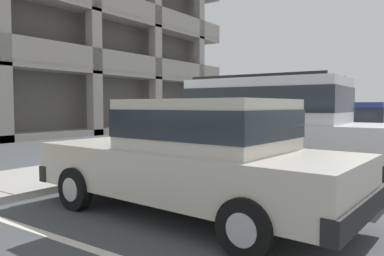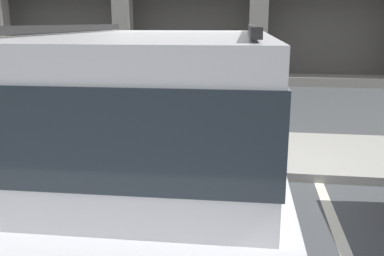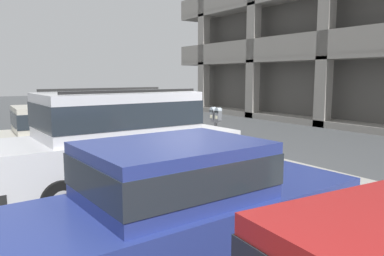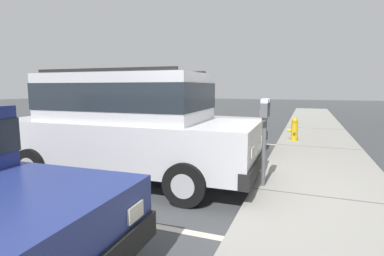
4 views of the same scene
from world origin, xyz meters
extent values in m
cube|color=#444749|center=(0.00, 0.00, -0.05)|extent=(80.00, 80.00, 0.10)
cube|color=#9E9B93|center=(0.00, 1.30, 0.06)|extent=(40.00, 2.20, 0.12)
cube|color=#606060|center=(0.00, 1.30, 0.12)|extent=(0.03, 2.16, 0.00)
cube|color=silver|center=(-1.52, -1.40, 0.00)|extent=(0.12, 4.80, 0.01)
cube|color=silver|center=(1.52, -1.40, 0.00)|extent=(0.12, 4.80, 0.01)
cube|color=silver|center=(-0.08, -2.11, 0.73)|extent=(1.95, 4.74, 0.80)
cube|color=silver|center=(-0.08, -2.16, 1.55)|extent=(1.69, 2.95, 0.84)
cube|color=#232B33|center=(-0.08, -2.16, 1.57)|extent=(1.71, 2.98, 0.46)
cube|color=black|center=(-0.13, 0.20, 0.45)|extent=(1.88, 0.20, 0.24)
cube|color=silver|center=(0.44, 0.27, 0.81)|extent=(0.24, 0.04, 0.14)
cube|color=silver|center=(-0.70, 0.24, 0.81)|extent=(0.24, 0.04, 0.14)
cylinder|color=black|center=(0.79, -0.63, 0.33)|extent=(0.22, 0.66, 0.66)
cylinder|color=#B2B2B7|center=(0.79, -0.63, 0.33)|extent=(0.23, 0.37, 0.36)
cylinder|color=black|center=(-1.01, -0.67, 0.33)|extent=(0.22, 0.66, 0.66)
cylinder|color=#B2B2B7|center=(-1.01, -0.67, 0.33)|extent=(0.23, 0.37, 0.36)
cube|color=black|center=(0.61, -2.14, 2.01)|extent=(0.11, 2.62, 0.05)
cube|color=black|center=(-0.77, -2.17, 2.01)|extent=(0.11, 2.62, 0.05)
cube|color=silver|center=(-2.32, -0.11, 0.66)|extent=(0.24, 0.04, 0.14)
cylinder|color=black|center=(-2.06, -0.98, 0.30)|extent=(0.19, 0.61, 0.60)
cylinder|color=#B2B2B7|center=(-2.06, -0.98, 0.30)|extent=(0.20, 0.34, 0.33)
cylinder|color=#595B60|center=(-0.20, 0.35, 0.66)|extent=(0.07, 0.07, 1.08)
cube|color=#595B60|center=(-0.20, 0.35, 1.23)|extent=(0.28, 0.06, 0.06)
cube|color=#515459|center=(-0.30, 0.35, 1.37)|extent=(0.15, 0.11, 0.22)
cylinder|color=#8C99A3|center=(-0.30, 0.35, 1.48)|extent=(0.15, 0.11, 0.15)
cube|color=#B7B293|center=(-0.30, 0.29, 1.33)|extent=(0.08, 0.01, 0.08)
cube|color=#515459|center=(-0.10, 0.35, 1.37)|extent=(0.15, 0.11, 0.22)
cylinder|color=#8C99A3|center=(-0.10, 0.35, 1.48)|extent=(0.15, 0.11, 0.15)
cube|color=#B7B293|center=(-0.10, 0.29, 1.33)|extent=(0.08, 0.01, 0.08)
cube|color=gray|center=(0.70, 13.96, 0.15)|extent=(32.00, 10.00, 0.30)
camera|label=1|loc=(-7.02, -5.19, 1.46)|focal=35.00mm
camera|label=2|loc=(0.64, -5.24, 2.06)|focal=40.00mm
camera|label=3|loc=(6.75, -5.00, 2.28)|focal=35.00mm
camera|label=4|loc=(4.66, 0.97, 1.73)|focal=28.00mm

